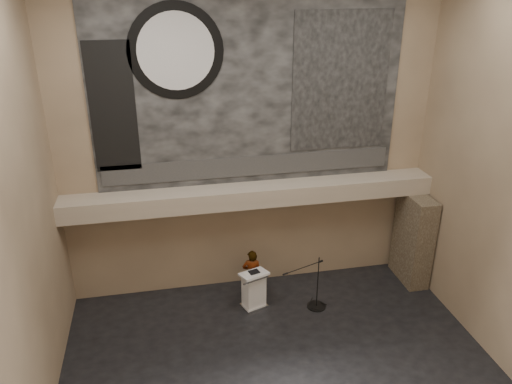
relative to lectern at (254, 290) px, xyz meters
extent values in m
plane|color=black|center=(0.17, -2.66, -0.55)|extent=(10.00, 10.00, 0.00)
cube|color=#7C664E|center=(0.17, 1.34, 3.70)|extent=(10.00, 0.02, 8.50)
cube|color=#7C664E|center=(0.17, -6.66, 3.70)|extent=(10.00, 0.02, 8.50)
cube|color=#7C664E|center=(-4.83, -2.66, 3.70)|extent=(0.02, 8.00, 8.50)
cube|color=#9F907B|center=(0.17, 0.94, 2.40)|extent=(10.00, 0.80, 0.50)
cylinder|color=#B2893D|center=(-1.43, 0.89, 2.12)|extent=(0.04, 0.04, 0.06)
cylinder|color=#B2893D|center=(2.07, 0.89, 2.12)|extent=(0.04, 0.04, 0.06)
cube|color=black|center=(0.17, 1.31, 5.15)|extent=(8.00, 0.05, 5.00)
cube|color=#2C2C2C|center=(0.17, 1.27, 3.10)|extent=(7.76, 0.02, 0.55)
cylinder|color=black|center=(-1.63, 1.27, 6.15)|extent=(2.30, 0.02, 2.30)
cylinder|color=silver|center=(-1.63, 1.25, 6.15)|extent=(1.84, 0.02, 1.84)
cube|color=black|center=(2.57, 1.27, 5.25)|extent=(2.60, 0.02, 3.60)
cube|color=black|center=(-3.23, 1.27, 4.85)|extent=(1.10, 0.02, 3.20)
cube|color=#423729|center=(4.82, 0.49, 0.80)|extent=(0.60, 1.40, 2.70)
cube|color=silver|center=(0.00, 0.00, -0.51)|extent=(0.76, 0.66, 0.08)
cube|color=white|center=(0.00, 0.00, 0.01)|extent=(0.65, 0.55, 0.96)
cube|color=white|center=(0.00, -0.02, 0.52)|extent=(0.84, 0.71, 0.13)
cube|color=black|center=(0.01, 0.00, 0.56)|extent=(0.31, 0.28, 0.04)
cube|color=white|center=(-0.15, -0.06, 0.55)|extent=(0.27, 0.31, 0.00)
imported|color=silver|center=(0.05, 0.49, 0.19)|extent=(0.59, 0.44, 1.48)
cylinder|color=black|center=(1.69, -0.33, -0.54)|extent=(0.52, 0.52, 0.02)
cylinder|color=black|center=(1.69, -0.33, 0.23)|extent=(0.03, 0.03, 1.56)
cylinder|color=black|center=(1.18, -0.52, 0.87)|extent=(1.14, 0.44, 0.02)
camera|label=1|loc=(-2.19, -11.07, 7.82)|focal=35.00mm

